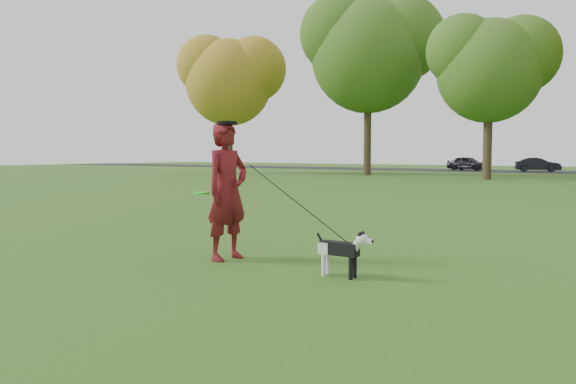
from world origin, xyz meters
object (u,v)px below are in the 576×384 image
Objects in this scene: dog at (343,248)px; car_left at (468,163)px; man at (227,191)px; car_mid at (538,165)px.

car_left reaches higher than dog.
man is 0.55× the size of car_left.
man is 2.48× the size of dog.
car_left is (-10.59, 40.35, 0.25)m from dog.
dog is 0.23× the size of car_mid.
dog is at bearing 170.73° from car_mid.
car_mid reaches higher than dog.
man is 40.41m from car_mid.
car_mid is at bearing 97.50° from dog.
car_left is 5.29m from car_mid.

